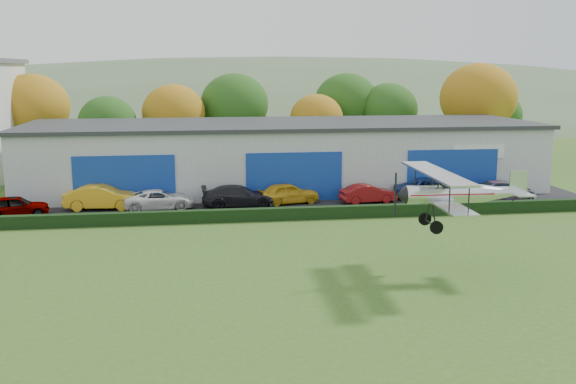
{
  "coord_description": "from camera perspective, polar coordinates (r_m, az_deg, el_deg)",
  "views": [
    {
      "loc": [
        -2.08,
        -24.02,
        9.49
      ],
      "look_at": [
        2.69,
        9.09,
        3.17
      ],
      "focal_mm": 40.65,
      "sensor_mm": 36.0,
      "label": 1
    }
  ],
  "objects": [
    {
      "name": "biplane",
      "position": [
        31.08,
        14.42,
        0.0
      ],
      "size": [
        6.31,
        7.2,
        2.7
      ],
      "rotation": [
        0.0,
        0.0,
        -0.04
      ],
      "color": "silver"
    },
    {
      "name": "ground",
      "position": [
        25.91,
        -3.07,
        -10.8
      ],
      "size": [
        300.0,
        300.0,
        0.0
      ],
      "primitive_type": "plane",
      "color": "#345A1C",
      "rests_on": "ground"
    },
    {
      "name": "car_5",
      "position": [
        47.02,
        7.01,
        -0.14
      ],
      "size": [
        4.21,
        2.0,
        1.33
      ],
      "primitive_type": "imported",
      "rotation": [
        0.0,
        0.0,
        1.72
      ],
      "color": "maroon",
      "rests_on": "apron"
    },
    {
      "name": "car_2",
      "position": [
        45.4,
        -11.19,
        -0.65
      ],
      "size": [
        5.05,
        2.81,
        1.34
      ],
      "primitive_type": "imported",
      "rotation": [
        0.0,
        0.0,
        1.7
      ],
      "color": "silver",
      "rests_on": "apron"
    },
    {
      "name": "car_0",
      "position": [
        45.79,
        -22.72,
        -1.15
      ],
      "size": [
        4.38,
        2.53,
        1.4
      ],
      "primitive_type": "imported",
      "rotation": [
        0.0,
        0.0,
        1.8
      ],
      "color": "gray",
      "rests_on": "apron"
    },
    {
      "name": "apron",
      "position": [
        46.29,
        -1.72,
        -1.11
      ],
      "size": [
        48.0,
        9.0,
        0.05
      ],
      "primitive_type": "cube",
      "color": "black",
      "rests_on": "ground"
    },
    {
      "name": "car_7",
      "position": [
        50.42,
        18.35,
        0.15
      ],
      "size": [
        4.75,
        1.95,
        1.37
      ],
      "primitive_type": "imported",
      "rotation": [
        0.0,
        0.0,
        1.58
      ],
      "color": "gray",
      "rests_on": "apron"
    },
    {
      "name": "car_1",
      "position": [
        46.25,
        -15.95,
        -0.45
      ],
      "size": [
        5.13,
        2.11,
        1.65
      ],
      "primitive_type": "imported",
      "rotation": [
        0.0,
        0.0,
        1.5
      ],
      "color": "gold",
      "rests_on": "apron"
    },
    {
      "name": "distant_hills",
      "position": [
        165.58,
        -8.93,
        2.74
      ],
      "size": [
        430.0,
        196.0,
        56.0
      ],
      "color": "#4C6642",
      "rests_on": "ground"
    },
    {
      "name": "tree_belt",
      "position": [
        64.83,
        -5.64,
        7.21
      ],
      "size": [
        75.7,
        13.22,
        10.12
      ],
      "color": "#3D2614",
      "rests_on": "ground"
    },
    {
      "name": "hedge",
      "position": [
        41.55,
        -0.97,
        -1.94
      ],
      "size": [
        46.0,
        0.6,
        0.8
      ],
      "primitive_type": "cube",
      "color": "black",
      "rests_on": "ground"
    },
    {
      "name": "car_3",
      "position": [
        45.52,
        -4.34,
        -0.35
      ],
      "size": [
        5.18,
        2.19,
        1.49
      ],
      "primitive_type": "imported",
      "rotation": [
        0.0,
        0.0,
        1.59
      ],
      "color": "black",
      "rests_on": "apron"
    },
    {
      "name": "hangar",
      "position": [
        52.92,
        -0.44,
        3.28
      ],
      "size": [
        40.6,
        12.6,
        5.3
      ],
      "color": "#B2B7BC",
      "rests_on": "ground"
    },
    {
      "name": "car_6",
      "position": [
        49.13,
        12.48,
        0.28
      ],
      "size": [
        6.11,
        4.3,
        1.55
      ],
      "primitive_type": "imported",
      "rotation": [
        0.0,
        0.0,
        1.23
      ],
      "color": "navy",
      "rests_on": "apron"
    },
    {
      "name": "car_4",
      "position": [
        46.38,
        0.02,
        -0.1
      ],
      "size": [
        4.71,
        2.72,
        1.51
      ],
      "primitive_type": "imported",
      "rotation": [
        0.0,
        0.0,
        1.8
      ],
      "color": "gold",
      "rests_on": "apron"
    }
  ]
}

